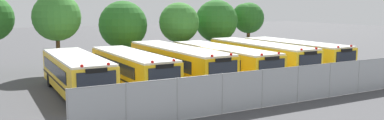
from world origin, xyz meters
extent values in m
plane|color=#424244|center=(0.00, 0.00, 0.00)|extent=(160.00, 160.00, 0.00)
cube|color=yellow|center=(-8.77, 0.15, 1.31)|extent=(2.50, 9.69, 1.93)
cube|color=white|center=(-8.77, 0.15, 2.34)|extent=(2.45, 9.49, 0.12)
cube|color=black|center=(-8.75, -4.76, 0.53)|extent=(2.51, 0.17, 0.36)
cube|color=black|center=(-8.75, -4.71, 1.66)|extent=(2.02, 0.07, 0.92)
cube|color=black|center=(-7.52, 0.46, 1.62)|extent=(0.07, 7.55, 0.69)
cube|color=black|center=(-10.03, 0.45, 1.62)|extent=(0.07, 7.55, 0.69)
cube|color=black|center=(-8.77, 0.15, 0.93)|extent=(2.53, 9.78, 0.10)
sphere|color=red|center=(-8.08, -4.53, 2.44)|extent=(0.18, 0.18, 0.18)
sphere|color=red|center=(-9.43, -4.54, 2.44)|extent=(0.18, 0.18, 0.18)
cube|color=black|center=(-8.75, -4.72, 2.18)|extent=(1.11, 0.08, 0.24)
cylinder|color=black|center=(-7.67, -3.28, 0.50)|extent=(0.28, 1.00, 1.00)
cylinder|color=black|center=(-9.85, -3.29, 0.50)|extent=(0.28, 1.00, 1.00)
cylinder|color=black|center=(-7.69, 3.19, 0.50)|extent=(0.28, 1.00, 1.00)
cylinder|color=black|center=(-9.88, 3.18, 0.50)|extent=(0.28, 1.00, 1.00)
cube|color=yellow|center=(-5.22, 0.04, 1.30)|extent=(2.66, 9.95, 1.91)
cube|color=white|center=(-5.22, 0.04, 2.32)|extent=(2.61, 9.75, 0.12)
cube|color=black|center=(-5.07, -4.97, 0.53)|extent=(2.42, 0.23, 0.36)
cube|color=black|center=(-5.07, -4.92, 1.65)|extent=(1.94, 0.12, 0.91)
cube|color=black|center=(-4.02, 0.37, 1.61)|extent=(0.27, 7.71, 0.69)
cube|color=black|center=(-6.43, 0.30, 1.61)|extent=(0.27, 7.71, 0.69)
cube|color=black|center=(-5.22, 0.04, 0.92)|extent=(2.69, 10.05, 0.10)
sphere|color=red|center=(-4.42, -4.73, 2.42)|extent=(0.18, 0.18, 0.18)
sphere|color=red|center=(-5.73, -4.77, 2.42)|extent=(0.18, 0.18, 0.18)
cube|color=black|center=(-5.07, -4.93, 2.16)|extent=(1.07, 0.11, 0.24)
cylinder|color=black|center=(-4.07, -3.47, 0.50)|extent=(0.31, 1.01, 1.00)
cylinder|color=black|center=(-6.16, -3.53, 0.50)|extent=(0.31, 1.01, 1.00)
cylinder|color=black|center=(-4.27, 3.21, 0.50)|extent=(0.31, 1.01, 1.00)
cylinder|color=black|center=(-6.36, 3.15, 0.50)|extent=(0.31, 1.01, 1.00)
cube|color=#EAA80C|center=(-1.83, 0.17, 1.40)|extent=(2.72, 11.40, 2.10)
cube|color=white|center=(-1.83, 0.17, 2.51)|extent=(2.66, 11.17, 0.12)
cube|color=black|center=(-1.66, -5.57, 0.53)|extent=(2.45, 0.23, 0.36)
cube|color=black|center=(-1.66, -5.52, 1.78)|extent=(1.96, 0.12, 1.01)
cube|color=black|center=(-0.62, 0.50, 1.73)|extent=(0.29, 8.84, 0.76)
cube|color=black|center=(-3.05, 0.43, 1.73)|extent=(0.29, 8.84, 0.76)
cube|color=black|center=(-1.83, 0.17, 0.98)|extent=(2.75, 11.51, 0.10)
sphere|color=red|center=(-1.01, -5.33, 2.61)|extent=(0.18, 0.18, 0.18)
sphere|color=red|center=(-2.33, -5.37, 2.61)|extent=(0.18, 0.18, 0.18)
cube|color=black|center=(-1.66, -5.53, 2.35)|extent=(1.08, 0.11, 0.24)
cylinder|color=black|center=(-0.65, -4.07, 0.50)|extent=(0.31, 1.01, 1.00)
cylinder|color=black|center=(-2.76, -4.13, 0.50)|extent=(0.31, 1.01, 1.00)
cylinder|color=black|center=(-0.88, 4.06, 0.50)|extent=(0.31, 1.01, 1.00)
cylinder|color=black|center=(-3.00, 4.00, 0.50)|extent=(0.31, 1.01, 1.00)
cube|color=yellow|center=(1.86, 0.12, 1.32)|extent=(2.66, 11.17, 1.95)
cube|color=white|center=(1.86, 0.12, 2.36)|extent=(2.61, 10.95, 0.12)
cube|color=black|center=(1.94, -5.52, 0.53)|extent=(2.53, 0.20, 0.36)
cube|color=black|center=(1.94, -5.47, 1.68)|extent=(2.04, 0.09, 0.94)
cube|color=black|center=(3.11, 0.44, 1.64)|extent=(0.18, 8.68, 0.70)
cube|color=black|center=(0.59, 0.40, 1.64)|extent=(0.18, 8.68, 0.70)
cube|color=black|center=(1.86, 0.12, 0.93)|extent=(2.68, 11.28, 0.10)
sphere|color=red|center=(2.62, -5.29, 2.46)|extent=(0.18, 0.18, 0.18)
sphere|color=red|center=(1.26, -5.31, 2.46)|extent=(0.18, 0.18, 0.18)
cube|color=black|center=(1.94, -5.48, 2.20)|extent=(1.12, 0.10, 0.24)
cylinder|color=black|center=(3.02, -4.03, 0.50)|extent=(0.30, 1.00, 1.00)
cylinder|color=black|center=(0.82, -4.07, 0.50)|extent=(0.30, 1.00, 1.00)
cylinder|color=black|center=(2.90, 3.90, 0.50)|extent=(0.30, 1.00, 1.00)
cylinder|color=black|center=(0.69, 3.86, 0.50)|extent=(0.30, 1.00, 1.00)
cube|color=yellow|center=(5.28, 0.07, 1.39)|extent=(2.51, 10.98, 2.09)
cube|color=white|center=(5.28, 0.07, 2.50)|extent=(2.46, 10.76, 0.12)
cube|color=black|center=(5.21, -5.48, 0.53)|extent=(2.41, 0.19, 0.36)
cube|color=black|center=(5.21, -5.43, 1.77)|extent=(1.94, 0.09, 1.00)
cube|color=black|center=(6.49, 0.35, 1.73)|extent=(0.15, 8.54, 0.75)
cube|color=black|center=(4.08, 0.38, 1.73)|extent=(0.15, 8.54, 0.75)
cube|color=black|center=(5.28, 0.07, 0.98)|extent=(2.53, 11.09, 0.10)
sphere|color=red|center=(5.86, -5.26, 2.60)|extent=(0.18, 0.18, 0.18)
sphere|color=red|center=(4.56, -5.25, 2.60)|extent=(0.18, 0.18, 0.18)
cube|color=black|center=(5.21, -5.44, 2.34)|extent=(1.07, 0.09, 0.24)
cylinder|color=black|center=(6.27, -4.02, 0.50)|extent=(0.29, 1.00, 1.00)
cylinder|color=black|center=(4.19, -3.99, 0.50)|extent=(0.29, 1.00, 1.00)
cylinder|color=black|center=(6.37, 3.73, 0.50)|extent=(0.29, 1.00, 1.00)
cylinder|color=black|center=(4.29, 3.76, 0.50)|extent=(0.29, 1.00, 1.00)
cube|color=yellow|center=(8.93, 0.11, 1.36)|extent=(2.74, 10.37, 2.02)
cube|color=white|center=(8.93, 0.11, 2.43)|extent=(2.68, 10.16, 0.12)
cube|color=black|center=(9.06, -5.11, 0.53)|extent=(2.55, 0.22, 0.36)
cube|color=black|center=(9.05, -5.06, 1.72)|extent=(2.05, 0.11, 0.97)
cube|color=black|center=(10.19, 0.44, 1.68)|extent=(0.23, 8.04, 0.73)
cube|color=black|center=(7.66, 0.38, 1.68)|extent=(0.23, 8.04, 0.73)
cube|color=black|center=(8.93, 0.11, 0.96)|extent=(2.77, 10.47, 0.10)
sphere|color=red|center=(9.74, -4.88, 2.53)|extent=(0.18, 0.18, 0.18)
sphere|color=red|center=(8.36, -4.91, 2.53)|extent=(0.18, 0.18, 0.18)
cube|color=black|center=(9.05, -5.07, 2.27)|extent=(1.12, 0.11, 0.24)
cylinder|color=black|center=(10.13, -3.62, 0.50)|extent=(0.30, 1.01, 1.00)
cylinder|color=black|center=(7.91, -3.67, 0.50)|extent=(0.30, 1.01, 1.00)
cylinder|color=black|center=(9.96, 3.49, 0.50)|extent=(0.30, 1.01, 1.00)
cylinder|color=black|center=(7.74, 3.44, 0.50)|extent=(0.30, 1.01, 1.00)
cylinder|color=#4C3823|center=(-8.42, 8.31, 1.55)|extent=(0.32, 0.32, 3.10)
sphere|color=#387A2D|center=(-8.42, 8.31, 4.52)|extent=(3.78, 3.78, 3.78)
sphere|color=#387A2D|center=(-7.89, 8.19, 4.90)|extent=(2.51, 2.51, 2.51)
cylinder|color=#4C3823|center=(-2.46, 9.87, 1.03)|extent=(0.35, 0.35, 2.06)
sphere|color=#286623|center=(-2.46, 9.87, 3.69)|extent=(4.36, 4.36, 4.36)
sphere|color=#286623|center=(-1.88, 9.88, 3.79)|extent=(2.83, 2.83, 2.83)
cylinder|color=#4C3823|center=(2.50, 8.52, 1.23)|extent=(0.33, 0.33, 2.46)
sphere|color=#387A2D|center=(2.50, 8.52, 3.86)|extent=(3.74, 3.74, 3.74)
sphere|color=#387A2D|center=(2.31, 8.80, 3.78)|extent=(2.33, 2.33, 2.33)
cylinder|color=#4C3823|center=(7.11, 9.36, 1.14)|extent=(0.48, 0.48, 2.28)
sphere|color=#286623|center=(7.11, 9.36, 3.88)|extent=(4.26, 4.26, 4.26)
sphere|color=#286623|center=(6.59, 9.33, 3.80)|extent=(3.22, 3.22, 3.22)
cylinder|color=#4C3823|center=(11.70, 10.17, 1.43)|extent=(0.37, 0.37, 2.86)
sphere|color=#286623|center=(11.70, 10.17, 4.10)|extent=(3.32, 3.32, 3.32)
sphere|color=#286623|center=(10.94, 10.05, 4.52)|extent=(2.25, 2.25, 2.25)
cylinder|color=#9EA0A3|center=(-10.85, -8.00, 1.05)|extent=(0.07, 0.07, 2.09)
cylinder|color=#9EA0A3|center=(-8.34, -8.00, 1.05)|extent=(0.07, 0.07, 2.09)
cylinder|color=#9EA0A3|center=(-5.82, -8.00, 1.05)|extent=(0.07, 0.07, 2.09)
cylinder|color=#9EA0A3|center=(-3.31, -8.00, 1.05)|extent=(0.07, 0.07, 2.09)
cylinder|color=#9EA0A3|center=(-0.79, -8.00, 1.05)|extent=(0.07, 0.07, 2.09)
cylinder|color=#9EA0A3|center=(1.72, -8.00, 1.05)|extent=(0.07, 0.07, 2.09)
cylinder|color=#9EA0A3|center=(4.24, -8.00, 1.05)|extent=(0.07, 0.07, 2.09)
cylinder|color=#9EA0A3|center=(6.75, -8.00, 1.05)|extent=(0.07, 0.07, 2.09)
cube|color=#ADB2B7|center=(0.46, -8.00, 1.05)|extent=(22.63, 0.02, 2.05)
cylinder|color=#9EA0A3|center=(0.46, -8.00, 2.06)|extent=(22.63, 0.04, 0.04)
cone|color=#EA5914|center=(5.07, -7.26, 0.35)|extent=(0.53, 0.53, 0.70)
camera|label=1|loc=(-13.72, -24.10, 5.45)|focal=36.53mm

